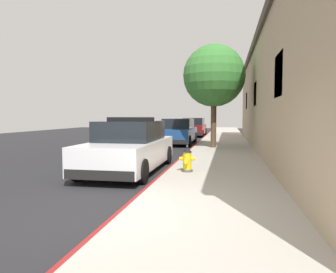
{
  "coord_description": "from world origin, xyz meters",
  "views": [
    {
      "loc": [
        1.72,
        -5.08,
        1.71
      ],
      "look_at": [
        -0.33,
        5.72,
        1.0
      ],
      "focal_mm": 33.67,
      "sensor_mm": 36.0,
      "label": 1
    }
  ],
  "objects_px": {
    "parked_car_silver_ahead": "(178,132)",
    "parked_car_dark_far": "(194,127)",
    "police_cruiser": "(130,147)",
    "fire_hydrant": "(187,159)",
    "street_tree": "(214,76)"
  },
  "relations": [
    {
      "from": "parked_car_silver_ahead",
      "to": "fire_hydrant",
      "type": "xyz_separation_m",
      "value": [
        1.85,
        -10.24,
        -0.26
      ]
    },
    {
      "from": "police_cruiser",
      "to": "parked_car_silver_ahead",
      "type": "distance_m",
      "value": 9.75
    },
    {
      "from": "parked_car_silver_ahead",
      "to": "street_tree",
      "type": "distance_m",
      "value": 4.81
    },
    {
      "from": "police_cruiser",
      "to": "parked_car_silver_ahead",
      "type": "height_order",
      "value": "police_cruiser"
    },
    {
      "from": "parked_car_silver_ahead",
      "to": "parked_car_dark_far",
      "type": "distance_m",
      "value": 7.78
    },
    {
      "from": "fire_hydrant",
      "to": "street_tree",
      "type": "height_order",
      "value": "street_tree"
    },
    {
      "from": "street_tree",
      "to": "fire_hydrant",
      "type": "bearing_deg",
      "value": -93.35
    },
    {
      "from": "parked_car_silver_ahead",
      "to": "fire_hydrant",
      "type": "distance_m",
      "value": 10.41
    },
    {
      "from": "parked_car_dark_far",
      "to": "fire_hydrant",
      "type": "height_order",
      "value": "parked_car_dark_far"
    },
    {
      "from": "fire_hydrant",
      "to": "parked_car_silver_ahead",
      "type": "bearing_deg",
      "value": 100.24
    },
    {
      "from": "parked_car_silver_ahead",
      "to": "fire_hydrant",
      "type": "bearing_deg",
      "value": -79.76
    },
    {
      "from": "police_cruiser",
      "to": "fire_hydrant",
      "type": "bearing_deg",
      "value": -14.63
    },
    {
      "from": "parked_car_dark_far",
      "to": "fire_hydrant",
      "type": "bearing_deg",
      "value": -84.55
    },
    {
      "from": "parked_car_silver_ahead",
      "to": "parked_car_dark_far",
      "type": "height_order",
      "value": "same"
    },
    {
      "from": "street_tree",
      "to": "police_cruiser",
      "type": "bearing_deg",
      "value": -108.64
    }
  ]
}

